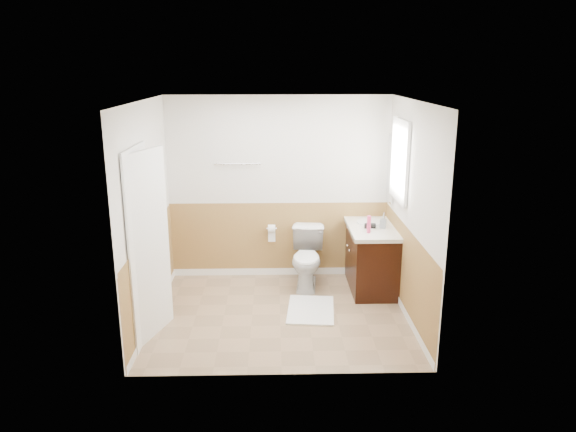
{
  "coord_description": "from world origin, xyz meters",
  "views": [
    {
      "loc": [
        -0.06,
        -5.89,
        2.86
      ],
      "look_at": [
        0.1,
        0.25,
        1.15
      ],
      "focal_mm": 33.72,
      "sensor_mm": 36.0,
      "label": 1
    }
  ],
  "objects_px": {
    "vanity_cabinet": "(371,259)",
    "soap_dispenser": "(383,222)",
    "lotion_bottle": "(369,224)",
    "toilet": "(307,258)",
    "bath_mat": "(311,310)"
  },
  "relations": [
    {
      "from": "soap_dispenser",
      "to": "toilet",
      "type": "bearing_deg",
      "value": 170.94
    },
    {
      "from": "bath_mat",
      "to": "lotion_bottle",
      "type": "relative_size",
      "value": 3.64
    },
    {
      "from": "bath_mat",
      "to": "soap_dispenser",
      "type": "height_order",
      "value": "soap_dispenser"
    },
    {
      "from": "toilet",
      "to": "soap_dispenser",
      "type": "bearing_deg",
      "value": -3.52
    },
    {
      "from": "bath_mat",
      "to": "lotion_bottle",
      "type": "xyz_separation_m",
      "value": [
        0.74,
        0.42,
        0.95
      ]
    },
    {
      "from": "lotion_bottle",
      "to": "soap_dispenser",
      "type": "distance_m",
      "value": 0.3
    },
    {
      "from": "toilet",
      "to": "vanity_cabinet",
      "type": "height_order",
      "value": "vanity_cabinet"
    },
    {
      "from": "toilet",
      "to": "vanity_cabinet",
      "type": "xyz_separation_m",
      "value": [
        0.84,
        -0.06,
        0.01
      ]
    },
    {
      "from": "vanity_cabinet",
      "to": "soap_dispenser",
      "type": "distance_m",
      "value": 0.56
    },
    {
      "from": "bath_mat",
      "to": "soap_dispenser",
      "type": "relative_size",
      "value": 4.67
    },
    {
      "from": "vanity_cabinet",
      "to": "lotion_bottle",
      "type": "xyz_separation_m",
      "value": [
        -0.1,
        -0.3,
        0.56
      ]
    },
    {
      "from": "bath_mat",
      "to": "vanity_cabinet",
      "type": "height_order",
      "value": "vanity_cabinet"
    },
    {
      "from": "toilet",
      "to": "bath_mat",
      "type": "relative_size",
      "value": 0.97
    },
    {
      "from": "toilet",
      "to": "bath_mat",
      "type": "bearing_deg",
      "value": -84.46
    },
    {
      "from": "vanity_cabinet",
      "to": "soap_dispenser",
      "type": "xyz_separation_m",
      "value": [
        0.12,
        -0.09,
        0.54
      ]
    }
  ]
}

